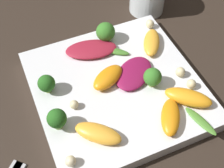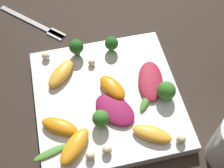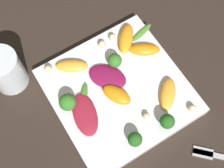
# 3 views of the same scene
# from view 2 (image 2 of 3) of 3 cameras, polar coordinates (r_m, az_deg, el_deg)

# --- Properties ---
(ground_plane) EXTENTS (2.40, 2.40, 0.00)m
(ground_plane) POSITION_cam_2_polar(r_m,az_deg,el_deg) (0.62, -0.80, -3.39)
(ground_plane) COLOR #2D231C
(plate) EXTENTS (0.28, 0.28, 0.02)m
(plate) POSITION_cam_2_polar(r_m,az_deg,el_deg) (0.61, -0.82, -2.83)
(plate) COLOR white
(plate) RESTS_ON ground_plane
(fork) EXTENTS (0.14, 0.14, 0.01)m
(fork) POSITION_cam_2_polar(r_m,az_deg,el_deg) (0.76, -13.28, 10.44)
(fork) COLOR #B2B2B7
(fork) RESTS_ON ground_plane
(radicchio_leaf_0) EXTENTS (0.07, 0.10, 0.01)m
(radicchio_leaf_0) POSITION_cam_2_polar(r_m,az_deg,el_deg) (0.61, 7.05, 0.59)
(radicchio_leaf_0) COLOR maroon
(radicchio_leaf_0) RESTS_ON plate
(radicchio_leaf_1) EXTENTS (0.09, 0.10, 0.01)m
(radicchio_leaf_1) POSITION_cam_2_polar(r_m,az_deg,el_deg) (0.58, 0.52, -4.75)
(radicchio_leaf_1) COLOR maroon
(radicchio_leaf_1) RESTS_ON plate
(orange_segment_0) EXTENTS (0.07, 0.07, 0.02)m
(orange_segment_0) POSITION_cam_2_polar(r_m,az_deg,el_deg) (0.62, -9.31, 1.90)
(orange_segment_0) COLOR #FCAD33
(orange_segment_0) RESTS_ON plate
(orange_segment_1) EXTENTS (0.07, 0.08, 0.02)m
(orange_segment_1) POSITION_cam_2_polar(r_m,az_deg,el_deg) (0.55, -6.84, -11.30)
(orange_segment_1) COLOR orange
(orange_segment_1) RESTS_ON plate
(orange_segment_2) EXTENTS (0.06, 0.07, 0.02)m
(orange_segment_2) POSITION_cam_2_polar(r_m,az_deg,el_deg) (0.60, 0.07, -0.63)
(orange_segment_2) COLOR orange
(orange_segment_2) RESTS_ON plate
(orange_segment_3) EXTENTS (0.08, 0.06, 0.02)m
(orange_segment_3) POSITION_cam_2_polar(r_m,az_deg,el_deg) (0.56, 7.33, -9.02)
(orange_segment_3) COLOR #FCAD33
(orange_segment_3) RESTS_ON plate
(orange_segment_4) EXTENTS (0.07, 0.06, 0.02)m
(orange_segment_4) POSITION_cam_2_polar(r_m,az_deg,el_deg) (0.57, -9.56, -7.63)
(orange_segment_4) COLOR orange
(orange_segment_4) RESTS_ON plate
(broccoli_floret_0) EXTENTS (0.04, 0.04, 0.04)m
(broccoli_floret_0) POSITION_cam_2_polar(r_m,az_deg,el_deg) (0.59, 9.88, -1.26)
(broccoli_floret_0) COLOR #84AD5B
(broccoli_floret_0) RESTS_ON plate
(broccoli_floret_1) EXTENTS (0.03, 0.03, 0.04)m
(broccoli_floret_1) POSITION_cam_2_polar(r_m,az_deg,el_deg) (0.64, -6.54, 6.73)
(broccoli_floret_1) COLOR #7A9E51
(broccoli_floret_1) RESTS_ON plate
(broccoli_floret_2) EXTENTS (0.03, 0.03, 0.03)m
(broccoli_floret_2) POSITION_cam_2_polar(r_m,az_deg,el_deg) (0.65, -0.08, 7.40)
(broccoli_floret_2) COLOR #7A9E51
(broccoli_floret_2) RESTS_ON plate
(broccoli_floret_3) EXTENTS (0.03, 0.03, 0.04)m
(broccoli_floret_3) POSITION_cam_2_polar(r_m,az_deg,el_deg) (0.55, -2.07, -6.35)
(broccoli_floret_3) COLOR #7A9E51
(broccoli_floret_3) RESTS_ON plate
(arugula_sprig_0) EXTENTS (0.05, 0.06, 0.01)m
(arugula_sprig_0) POSITION_cam_2_polar(r_m,az_deg,el_deg) (0.60, 6.55, -2.48)
(arugula_sprig_0) COLOR #47842D
(arugula_sprig_0) RESTS_ON plate
(arugula_sprig_1) EXTENTS (0.06, 0.03, 0.01)m
(arugula_sprig_1) POSITION_cam_2_polar(r_m,az_deg,el_deg) (0.56, -11.11, -12.18)
(arugula_sprig_1) COLOR #518E33
(arugula_sprig_1) RESTS_ON plate
(macadamia_nut_0) EXTENTS (0.02, 0.02, 0.02)m
(macadamia_nut_0) POSITION_cam_2_polar(r_m,az_deg,el_deg) (0.66, -12.02, 5.01)
(macadamia_nut_0) COLOR beige
(macadamia_nut_0) RESTS_ON plate
(macadamia_nut_1) EXTENTS (0.02, 0.02, 0.02)m
(macadamia_nut_1) POSITION_cam_2_polar(r_m,az_deg,el_deg) (0.56, 12.53, -9.81)
(macadamia_nut_1) COLOR beige
(macadamia_nut_1) RESTS_ON plate
(macadamia_nut_2) EXTENTS (0.02, 0.02, 0.02)m
(macadamia_nut_2) POSITION_cam_2_polar(r_m,az_deg,el_deg) (0.54, -0.95, -11.96)
(macadamia_nut_2) COLOR beige
(macadamia_nut_2) RESTS_ON plate
(macadamia_nut_3) EXTENTS (0.02, 0.02, 0.02)m
(macadamia_nut_3) POSITION_cam_2_polar(r_m,az_deg,el_deg) (0.54, -4.00, -12.96)
(macadamia_nut_3) COLOR beige
(macadamia_nut_3) RESTS_ON plate
(macadamia_nut_4) EXTENTS (0.01, 0.01, 0.01)m
(macadamia_nut_4) POSITION_cam_2_polar(r_m,az_deg,el_deg) (0.64, -3.75, 3.97)
(macadamia_nut_4) COLOR beige
(macadamia_nut_4) RESTS_ON plate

